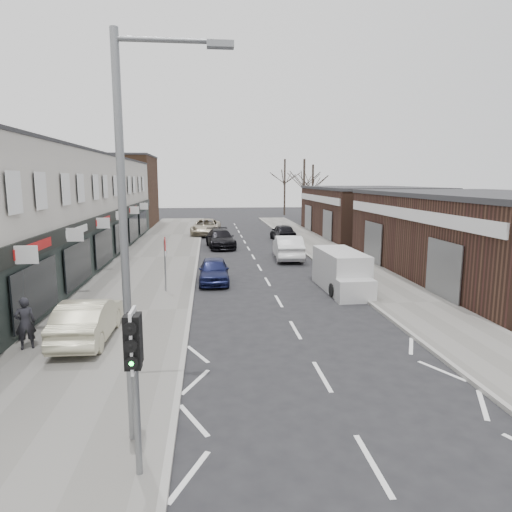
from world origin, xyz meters
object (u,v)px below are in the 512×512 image
object	(u,v)px
pedestrian	(25,323)
parked_car_left_a	(214,271)
traffic_light	(134,354)
parked_car_left_b	(220,239)
white_van	(341,272)
parked_car_right_a	(288,247)
parked_car_left_c	(206,227)
sedan_on_pavement	(88,319)
parked_car_right_b	(283,232)
street_lamp	(132,222)
warning_sign	(165,248)

from	to	relation	value
pedestrian	parked_car_left_a	distance (m)	11.11
traffic_light	pedestrian	xyz separation A→B (m)	(-4.48, 6.73, -1.46)
parked_car_left_b	pedestrian	bearing A→B (deg)	-112.83
white_van	parked_car_right_a	xyz separation A→B (m)	(-1.11, 9.01, -0.09)
parked_car_left_c	parked_car_right_a	distance (m)	15.58
parked_car_left_a	parked_car_right_a	distance (m)	8.50
pedestrian	parked_car_left_b	xyz separation A→B (m)	(6.68, 21.95, -0.23)
sedan_on_pavement	parked_car_left_b	bearing A→B (deg)	-102.58
sedan_on_pavement	pedestrian	distance (m)	1.87
parked_car_left_c	parked_car_right_b	size ratio (longest dim) A/B	1.30
street_lamp	parked_car_left_b	world-z (taller)	street_lamp
parked_car_left_a	parked_car_right_b	xyz separation A→B (m)	(6.36, 16.49, 0.09)
white_van	parked_car_left_b	bearing A→B (deg)	108.79
parked_car_right_a	parked_car_right_b	bearing A→B (deg)	-93.27
sedan_on_pavement	pedestrian	size ratio (longest dim) A/B	2.55
white_van	parked_car_left_a	world-z (taller)	white_van
parked_car_left_b	parked_car_left_c	distance (m)	8.73
pedestrian	parked_car_right_b	distance (m)	28.64
traffic_light	white_van	world-z (taller)	traffic_light
traffic_light	street_lamp	world-z (taller)	street_lamp
pedestrian	parked_car_left_c	xyz separation A→B (m)	(5.48, 30.60, -0.17)
sedan_on_pavement	parked_car_left_a	world-z (taller)	sedan_on_pavement
white_van	parked_car_left_a	bearing A→B (deg)	158.40
parked_car_left_b	parked_car_right_b	world-z (taller)	parked_car_right_b
warning_sign	white_van	bearing A→B (deg)	-1.33
pedestrian	parked_car_right_a	distance (m)	19.59
street_lamp	white_van	xyz separation A→B (m)	(7.93, 12.60, -3.70)
parked_car_left_a	sedan_on_pavement	bearing A→B (deg)	-115.78
pedestrian	sedan_on_pavement	bearing A→B (deg)	176.82
street_lamp	parked_car_left_b	distance (m)	27.84
parked_car_right_a	parked_car_right_b	world-z (taller)	parked_car_right_a
warning_sign	sedan_on_pavement	world-z (taller)	warning_sign
street_lamp	parked_car_left_c	distance (m)	36.34
traffic_light	white_van	size ratio (longest dim) A/B	0.62
traffic_light	parked_car_right_a	bearing A→B (deg)	73.68
parked_car_left_a	parked_car_left_b	world-z (taller)	parked_car_left_b
parked_car_right_b	sedan_on_pavement	bearing A→B (deg)	64.19
street_lamp	parked_car_left_b	size ratio (longest dim) A/B	1.59
sedan_on_pavement	parked_car_right_a	xyz separation A→B (m)	(9.42, 15.44, 0.00)
pedestrian	parked_car_left_b	world-z (taller)	pedestrian
white_van	parked_car_left_b	world-z (taller)	white_van
pedestrian	street_lamp	bearing A→B (deg)	104.32
warning_sign	pedestrian	size ratio (longest dim) A/B	1.61
traffic_light	pedestrian	size ratio (longest dim) A/B	1.85
traffic_light	parked_car_left_a	distance (m)	16.23
parked_car_left_c	parked_car_left_a	bearing A→B (deg)	-83.16
parked_car_right_b	warning_sign	bearing A→B (deg)	62.07
parked_car_left_a	parked_car_right_b	size ratio (longest dim) A/B	0.89
warning_sign	parked_car_right_b	bearing A→B (deg)	64.96
traffic_light	parked_car_left_a	xyz separation A→B (m)	(1.54, 16.06, -1.75)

